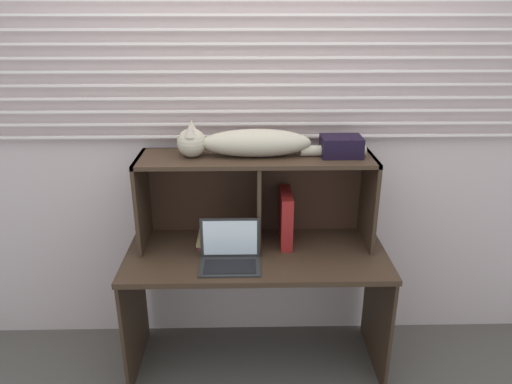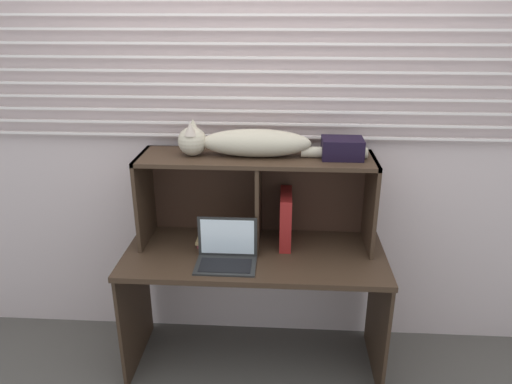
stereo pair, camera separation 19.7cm
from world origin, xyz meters
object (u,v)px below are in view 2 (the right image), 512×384
Objects in this scene: laptop at (226,253)px; binder_upright at (286,219)px; book_stack at (214,238)px; cat at (246,143)px; storage_box at (342,148)px.

binder_upright is (0.30, 0.24, 0.10)m from laptop.
binder_upright is at bearing 38.50° from laptop.
book_stack is (-0.40, 0.00, -0.13)m from binder_upright.
binder_upright is 1.43× the size of book_stack.
laptop reaches higher than book_stack.
binder_upright reaches higher than laptop.
cat is 0.49m from storage_box.
laptop is 1.49× the size of book_stack.
cat is at bearing -180.00° from binder_upright.
storage_box reaches higher than laptop.
laptop is 1.04× the size of binder_upright.
binder_upright is 0.49m from storage_box.
cat is at bearing -0.92° from book_stack.
laptop is at bearing -67.98° from book_stack.
storage_box is (0.28, 0.00, 0.40)m from binder_upright.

